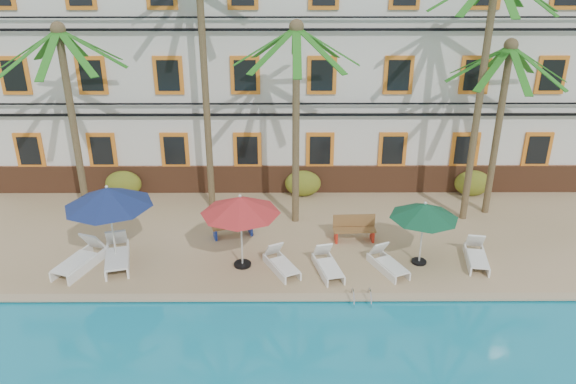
{
  "coord_description": "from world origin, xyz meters",
  "views": [
    {
      "loc": [
        0.08,
        -14.94,
        9.94
      ],
      "look_at": [
        0.16,
        3.0,
        2.0
      ],
      "focal_mm": 35.0,
      "sensor_mm": 36.0,
      "label": 1
    }
  ],
  "objects_px": {
    "palm_b": "(203,52)",
    "palm_e": "(502,104)",
    "lounger_c": "(281,263)",
    "umbrella_red": "(240,205)",
    "pool_ladder": "(361,300)",
    "lounger_b": "(117,255)",
    "lounger_e": "(387,263)",
    "palm_c": "(296,97)",
    "umbrella_green": "(424,211)",
    "lounger_f": "(477,256)",
    "bench_right": "(354,228)",
    "palm_a": "(69,99)",
    "lounger_d": "(328,265)",
    "bench_left": "(232,223)",
    "palm_d": "(484,67)",
    "umbrella_blue": "(108,197)",
    "lounger_a": "(81,259)"
  },
  "relations": [
    {
      "from": "lounger_a",
      "to": "lounger_f",
      "type": "xyz_separation_m",
      "value": [
        12.99,
        0.23,
        -0.05
      ]
    },
    {
      "from": "palm_d",
      "to": "umbrella_red",
      "type": "distance_m",
      "value": 9.67
    },
    {
      "from": "palm_a",
      "to": "lounger_d",
      "type": "height_order",
      "value": "palm_a"
    },
    {
      "from": "bench_right",
      "to": "lounger_c",
      "type": "bearing_deg",
      "value": -141.74
    },
    {
      "from": "palm_e",
      "to": "umbrella_blue",
      "type": "bearing_deg",
      "value": -164.1
    },
    {
      "from": "palm_e",
      "to": "lounger_c",
      "type": "xyz_separation_m",
      "value": [
        -8.04,
        -4.28,
        -4.13
      ]
    },
    {
      "from": "bench_left",
      "to": "palm_d",
      "type": "bearing_deg",
      "value": 8.71
    },
    {
      "from": "lounger_c",
      "to": "palm_b",
      "type": "bearing_deg",
      "value": 119.74
    },
    {
      "from": "palm_a",
      "to": "lounger_d",
      "type": "bearing_deg",
      "value": -22.3
    },
    {
      "from": "umbrella_blue",
      "to": "palm_e",
      "type": "bearing_deg",
      "value": 15.9
    },
    {
      "from": "palm_e",
      "to": "bench_left",
      "type": "distance_m",
      "value": 10.73
    },
    {
      "from": "lounger_b",
      "to": "pool_ladder",
      "type": "relative_size",
      "value": 2.94
    },
    {
      "from": "palm_b",
      "to": "lounger_b",
      "type": "height_order",
      "value": "palm_b"
    },
    {
      "from": "lounger_b",
      "to": "pool_ladder",
      "type": "distance_m",
      "value": 8.1
    },
    {
      "from": "palm_e",
      "to": "lounger_c",
      "type": "height_order",
      "value": "palm_e"
    },
    {
      "from": "umbrella_red",
      "to": "pool_ladder",
      "type": "distance_m",
      "value": 4.71
    },
    {
      "from": "lounger_c",
      "to": "pool_ladder",
      "type": "xyz_separation_m",
      "value": [
        2.4,
        -1.7,
        -0.25
      ]
    },
    {
      "from": "lounger_c",
      "to": "palm_c",
      "type": "bearing_deg",
      "value": 81.62
    },
    {
      "from": "bench_left",
      "to": "palm_c",
      "type": "bearing_deg",
      "value": 26.67
    },
    {
      "from": "lounger_e",
      "to": "pool_ladder",
      "type": "xyz_separation_m",
      "value": [
        -1.05,
        -1.7,
        -0.26
      ]
    },
    {
      "from": "umbrella_blue",
      "to": "lounger_b",
      "type": "relative_size",
      "value": 1.29
    },
    {
      "from": "lounger_c",
      "to": "pool_ladder",
      "type": "distance_m",
      "value": 2.95
    },
    {
      "from": "bench_right",
      "to": "palm_e",
      "type": "bearing_deg",
      "value": 22.37
    },
    {
      "from": "lounger_e",
      "to": "palm_c",
      "type": "bearing_deg",
      "value": 129.42
    },
    {
      "from": "lounger_a",
      "to": "lounger_c",
      "type": "relative_size",
      "value": 1.26
    },
    {
      "from": "lounger_f",
      "to": "pool_ladder",
      "type": "bearing_deg",
      "value": -152.4
    },
    {
      "from": "lounger_a",
      "to": "lounger_e",
      "type": "bearing_deg",
      "value": -1.09
    },
    {
      "from": "palm_b",
      "to": "palm_e",
      "type": "distance_m",
      "value": 11.01
    },
    {
      "from": "palm_c",
      "to": "lounger_b",
      "type": "xyz_separation_m",
      "value": [
        -5.94,
        -3.12,
        -4.49
      ]
    },
    {
      "from": "lounger_e",
      "to": "lounger_f",
      "type": "distance_m",
      "value": 3.05
    },
    {
      "from": "umbrella_blue",
      "to": "lounger_a",
      "type": "distance_m",
      "value": 2.36
    },
    {
      "from": "bench_right",
      "to": "pool_ladder",
      "type": "distance_m",
      "value": 3.77
    },
    {
      "from": "palm_b",
      "to": "bench_right",
      "type": "height_order",
      "value": "palm_b"
    },
    {
      "from": "umbrella_blue",
      "to": "lounger_f",
      "type": "xyz_separation_m",
      "value": [
        11.91,
        -0.02,
        -2.13
      ]
    },
    {
      "from": "palm_a",
      "to": "lounger_f",
      "type": "distance_m",
      "value": 14.88
    },
    {
      "from": "umbrella_blue",
      "to": "lounger_b",
      "type": "xyz_separation_m",
      "value": [
        0.03,
        0.0,
        -2.09
      ]
    },
    {
      "from": "umbrella_green",
      "to": "lounger_f",
      "type": "height_order",
      "value": "umbrella_green"
    },
    {
      "from": "palm_c",
      "to": "lounger_b",
      "type": "distance_m",
      "value": 8.07
    },
    {
      "from": "palm_d",
      "to": "lounger_e",
      "type": "xyz_separation_m",
      "value": [
        -3.55,
        -3.74,
        -5.55
      ]
    },
    {
      "from": "palm_e",
      "to": "lounger_c",
      "type": "relative_size",
      "value": 3.84
    },
    {
      "from": "palm_e",
      "to": "umbrella_blue",
      "type": "relative_size",
      "value": 2.38
    },
    {
      "from": "palm_e",
      "to": "lounger_d",
      "type": "relative_size",
      "value": 3.72
    },
    {
      "from": "palm_a",
      "to": "lounger_c",
      "type": "xyz_separation_m",
      "value": [
        7.37,
        -3.52,
        -4.52
      ]
    },
    {
      "from": "umbrella_green",
      "to": "palm_d",
      "type": "bearing_deg",
      "value": 53.86
    },
    {
      "from": "lounger_e",
      "to": "lounger_b",
      "type": "bearing_deg",
      "value": 177.16
    },
    {
      "from": "lounger_a",
      "to": "bench_right",
      "type": "xyz_separation_m",
      "value": [
        9.11,
        1.85,
        0.15
      ]
    },
    {
      "from": "umbrella_green",
      "to": "lounger_d",
      "type": "distance_m",
      "value": 3.53
    },
    {
      "from": "palm_d",
      "to": "palm_a",
      "type": "bearing_deg",
      "value": -179.1
    },
    {
      "from": "umbrella_blue",
      "to": "bench_left",
      "type": "height_order",
      "value": "umbrella_blue"
    },
    {
      "from": "palm_d",
      "to": "lounger_d",
      "type": "bearing_deg",
      "value": -144.91
    }
  ]
}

